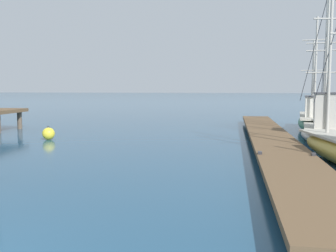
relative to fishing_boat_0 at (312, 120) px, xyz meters
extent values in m
cube|color=brown|center=(-2.74, -6.87, -0.29)|extent=(2.71, 23.97, 0.16)
cylinder|color=brown|center=(-2.47, -14.04, -0.51)|extent=(0.36, 0.36, 0.29)
cylinder|color=brown|center=(-2.65, -9.26, -0.51)|extent=(0.36, 0.36, 0.29)
cylinder|color=brown|center=(-2.83, -4.48, -0.51)|extent=(0.36, 0.36, 0.29)
cylinder|color=brown|center=(-3.01, 0.30, -0.51)|extent=(0.36, 0.36, 0.29)
cylinder|color=brown|center=(-3.20, 5.08, -0.51)|extent=(0.36, 0.36, 0.29)
cube|color=#333338|center=(-3.36, -11.68, -0.17)|extent=(0.13, 0.20, 0.08)
cube|color=#333338|center=(-1.76, -11.62, -0.17)|extent=(0.13, 0.20, 0.08)
ellipsoid|color=#337556|center=(0.02, 0.15, -0.20)|extent=(2.53, 7.74, 0.92)
cube|color=#B2AD9E|center=(0.02, 0.15, 0.22)|extent=(2.25, 6.96, 0.08)
cube|color=silver|center=(-0.12, -0.98, 0.81)|extent=(1.10, 1.83, 1.10)
cube|color=#3D3D42|center=(-0.12, -0.98, 1.39)|extent=(1.18, 1.98, 0.06)
cylinder|color=#B2ADA3|center=(0.07, 0.52, 2.30)|extent=(0.11, 0.11, 4.08)
cylinder|color=#B2ADA3|center=(0.07, 0.52, 2.90)|extent=(1.44, 0.24, 0.06)
cylinder|color=#333338|center=(0.20, 1.62, 2.51)|extent=(0.29, 2.11, 3.02)
cylinder|color=#B2ADA3|center=(0.28, 2.22, 2.57)|extent=(0.11, 0.11, 4.63)
cylinder|color=#B2ADA3|center=(0.28, 2.22, 2.97)|extent=(1.44, 0.24, 0.06)
cylinder|color=#333338|center=(0.43, 3.46, 2.81)|extent=(0.32, 2.39, 3.43)
cylinder|color=#B2ADA3|center=(-0.26, -2.11, 2.93)|extent=(0.11, 0.11, 5.33)
cylinder|color=#B2ADA3|center=(-0.26, -2.11, 4.38)|extent=(1.44, 0.24, 0.06)
cylinder|color=#333338|center=(-0.09, -0.69, 3.19)|extent=(0.37, 2.75, 3.95)
ellipsoid|color=silver|center=(-0.25, -5.08, -0.28)|extent=(2.67, 5.19, 0.75)
cube|color=#B2AD9E|center=(-0.25, -5.08, 0.06)|extent=(2.36, 4.66, 0.08)
cube|color=#B7B2A8|center=(-0.35, -5.82, 0.85)|extent=(1.16, 1.45, 1.51)
cube|color=#3D3D42|center=(-0.35, -5.82, 1.64)|extent=(1.25, 1.57, 0.06)
cylinder|color=#B2ADA3|center=(-0.22, -4.84, 3.17)|extent=(0.11, 0.11, 6.15)
cylinder|color=#B2ADA3|center=(-0.22, -4.84, 3.58)|extent=(1.84, 0.30, 0.06)
cylinder|color=#333338|center=(-0.01, -3.19, 3.48)|extent=(0.43, 3.17, 4.55)
cylinder|color=#B2ADA3|center=(-0.08, -3.73, 3.08)|extent=(0.11, 0.11, 5.97)
cylinder|color=#B2ADA3|center=(-0.08, -3.73, 4.04)|extent=(1.84, 0.30, 0.06)
cylinder|color=#333338|center=(0.13, -2.13, 3.38)|extent=(0.42, 3.08, 4.41)
cylinder|color=#B2ADA3|center=(-0.44, -6.56, 1.90)|extent=(0.11, 0.11, 3.61)
cylinder|color=#B2ADA3|center=(-0.44, -6.56, 2.51)|extent=(1.84, 0.30, 0.06)
cylinder|color=#333338|center=(-0.32, -5.59, 2.09)|extent=(0.26, 1.87, 2.68)
cylinder|color=#333338|center=(-0.89, -9.00, 3.35)|extent=(0.58, 2.90, 4.20)
cylinder|color=#B2ADA3|center=(-0.89, -8.99, 3.20)|extent=(0.11, 0.11, 5.94)
cylinder|color=#B2ADA3|center=(-0.89, -8.99, 4.32)|extent=(1.27, 0.30, 0.06)
cylinder|color=#333338|center=(-1.19, -7.41, 3.49)|extent=(0.61, 3.04, 4.40)
cylinder|color=brown|center=(-17.52, -2.60, -0.02)|extent=(0.28, 0.28, 1.28)
sphere|color=yellow|center=(-13.25, -6.84, -0.36)|extent=(0.60, 0.60, 0.60)
torus|color=black|center=(-13.25, -6.84, -0.06)|extent=(0.14, 0.02, 0.14)
camera|label=1|loc=(-3.77, -23.94, 1.85)|focal=41.27mm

